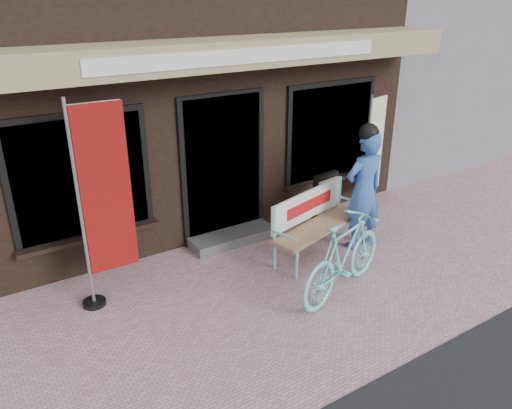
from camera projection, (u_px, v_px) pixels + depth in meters
ground at (303, 297)px, 6.14m from camera, size 70.00×70.00×0.00m
storefront at (139, 20)px, 8.80m from camera, size 7.00×6.77×6.00m
neighbor_right_near at (434, 17)px, 13.48m from camera, size 10.00×7.00×5.60m
bench at (315, 217)px, 7.02m from camera, size 1.73×0.85×0.91m
person at (364, 189)px, 7.03m from camera, size 0.65×0.44×1.84m
bicycle at (344, 257)px, 6.05m from camera, size 1.74×0.95×1.01m
nobori_red at (103, 202)px, 5.61m from camera, size 0.73×0.28×2.49m
nobori_cream at (373, 151)px, 8.24m from camera, size 0.59×0.27×1.99m
menu_stand at (325, 202)px, 7.65m from camera, size 0.48×0.17×0.95m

